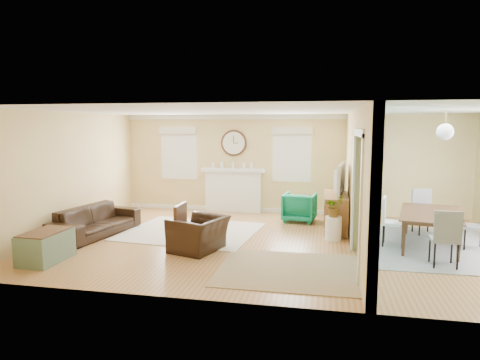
# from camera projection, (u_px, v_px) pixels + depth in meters

# --- Properties ---
(floor) EXTENTS (9.00, 9.00, 0.00)m
(floor) POSITION_uv_depth(u_px,v_px,m) (276.00, 243.00, 8.49)
(floor) COLOR #9A5E36
(floor) RESTS_ON ground
(wall_back) EXTENTS (9.00, 0.02, 2.60)m
(wall_back) POSITION_uv_depth(u_px,v_px,m) (290.00, 164.00, 11.25)
(wall_back) COLOR tan
(wall_back) RESTS_ON ground
(wall_front) EXTENTS (9.00, 0.02, 2.60)m
(wall_front) POSITION_uv_depth(u_px,v_px,m) (251.00, 206.00, 5.41)
(wall_front) COLOR tan
(wall_front) RESTS_ON ground
(wall_left) EXTENTS (0.02, 6.00, 2.60)m
(wall_left) POSITION_uv_depth(u_px,v_px,m) (69.00, 173.00, 9.20)
(wall_left) COLOR tan
(wall_left) RESTS_ON ground
(ceiling) EXTENTS (9.00, 6.00, 0.02)m
(ceiling) POSITION_uv_depth(u_px,v_px,m) (278.00, 110.00, 8.17)
(ceiling) COLOR white
(ceiling) RESTS_ON wall_back
(partition) EXTENTS (0.17, 6.00, 2.60)m
(partition) POSITION_uv_depth(u_px,v_px,m) (356.00, 175.00, 8.30)
(partition) COLOR tan
(partition) RESTS_ON ground
(fireplace) EXTENTS (1.70, 0.30, 1.17)m
(fireplace) POSITION_uv_depth(u_px,v_px,m) (233.00, 190.00, 11.51)
(fireplace) COLOR white
(fireplace) RESTS_ON ground
(wall_clock) EXTENTS (0.70, 0.07, 0.70)m
(wall_clock) POSITION_uv_depth(u_px,v_px,m) (234.00, 143.00, 11.44)
(wall_clock) COLOR #4B2C1C
(wall_clock) RESTS_ON wall_back
(window_left) EXTENTS (1.05, 0.13, 1.42)m
(window_left) POSITION_uv_depth(u_px,v_px,m) (179.00, 150.00, 11.75)
(window_left) COLOR white
(window_left) RESTS_ON wall_back
(window_right) EXTENTS (1.05, 0.13, 1.42)m
(window_right) POSITION_uv_depth(u_px,v_px,m) (292.00, 151.00, 11.15)
(window_right) COLOR white
(window_right) RESTS_ON wall_back
(pendant) EXTENTS (0.30, 0.30, 0.55)m
(pendant) POSITION_uv_depth(u_px,v_px,m) (445.00, 132.00, 7.63)
(pendant) COLOR gold
(pendant) RESTS_ON ceiling
(rug_cream) EXTENTS (3.01, 2.68, 0.01)m
(rug_cream) POSITION_uv_depth(u_px,v_px,m) (191.00, 231.00, 9.37)
(rug_cream) COLOR beige
(rug_cream) RESTS_ON floor
(rug_jute) EXTENTS (2.37, 1.94, 0.01)m
(rug_jute) POSITION_uv_depth(u_px,v_px,m) (292.00, 270.00, 6.86)
(rug_jute) COLOR #92805E
(rug_jute) RESTS_ON floor
(rug_grey) EXTENTS (2.55, 3.19, 0.01)m
(rug_grey) POSITION_uv_depth(u_px,v_px,m) (431.00, 247.00, 8.20)
(rug_grey) COLOR gray
(rug_grey) RESTS_ON floor
(sofa) EXTENTS (1.16, 2.21, 0.61)m
(sofa) POSITION_uv_depth(u_px,v_px,m) (96.00, 221.00, 9.07)
(sofa) COLOR black
(sofa) RESTS_ON floor
(eames_chair) EXTENTS (1.11, 1.19, 0.63)m
(eames_chair) POSITION_uv_depth(u_px,v_px,m) (199.00, 234.00, 7.91)
(eames_chair) COLOR black
(eames_chair) RESTS_ON floor
(green_chair) EXTENTS (0.84, 0.86, 0.70)m
(green_chair) POSITION_uv_depth(u_px,v_px,m) (300.00, 207.00, 10.36)
(green_chair) COLOR #037B48
(green_chair) RESTS_ON floor
(trunk) EXTENTS (0.57, 0.92, 0.53)m
(trunk) POSITION_uv_depth(u_px,v_px,m) (46.00, 246.00, 7.29)
(trunk) COLOR #5D775D
(trunk) RESTS_ON floor
(credenza) EXTENTS (0.50, 1.48, 0.80)m
(credenza) POSITION_uv_depth(u_px,v_px,m) (336.00, 212.00, 9.52)
(credenza) COLOR olive
(credenza) RESTS_ON floor
(tv) EXTENTS (0.31, 1.19, 0.68)m
(tv) POSITION_uv_depth(u_px,v_px,m) (336.00, 179.00, 9.43)
(tv) COLOR black
(tv) RESTS_ON credenza
(garden_stool) EXTENTS (0.33, 0.33, 0.49)m
(garden_stool) POSITION_uv_depth(u_px,v_px,m) (333.00, 228.00, 8.67)
(garden_stool) COLOR white
(garden_stool) RESTS_ON floor
(potted_plant) EXTENTS (0.50, 0.51, 0.43)m
(potted_plant) POSITION_uv_depth(u_px,v_px,m) (334.00, 206.00, 8.61)
(potted_plant) COLOR #337F33
(potted_plant) RESTS_ON garden_stool
(dining_table) EXTENTS (1.43, 2.08, 0.67)m
(dining_table) POSITION_uv_depth(u_px,v_px,m) (432.00, 230.00, 8.15)
(dining_table) COLOR #4B2C1C
(dining_table) RESTS_ON floor
(dining_chair_n) EXTENTS (0.51, 0.51, 0.96)m
(dining_chair_n) POSITION_uv_depth(u_px,v_px,m) (425.00, 208.00, 9.09)
(dining_chair_n) COLOR gray
(dining_chair_n) RESTS_ON floor
(dining_chair_s) EXTENTS (0.43, 0.43, 0.97)m
(dining_chair_s) POSITION_uv_depth(u_px,v_px,m) (445.00, 233.00, 6.99)
(dining_chair_s) COLOR gray
(dining_chair_s) RESTS_ON floor
(dining_chair_w) EXTENTS (0.49, 0.49, 0.95)m
(dining_chair_w) POSITION_uv_depth(u_px,v_px,m) (394.00, 217.00, 8.20)
(dining_chair_w) COLOR white
(dining_chair_w) RESTS_ON floor
(dining_chair_e) EXTENTS (0.45, 0.45, 0.91)m
(dining_chair_e) POSITION_uv_depth(u_px,v_px,m) (474.00, 221.00, 7.98)
(dining_chair_e) COLOR gray
(dining_chair_e) RESTS_ON floor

